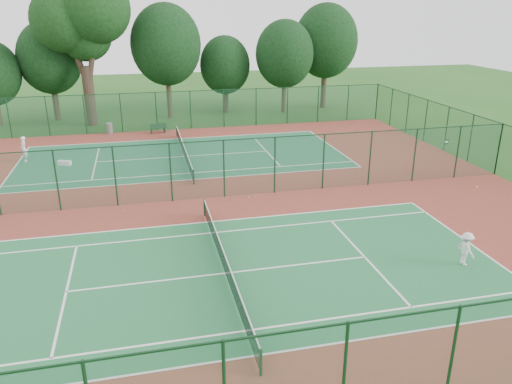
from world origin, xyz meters
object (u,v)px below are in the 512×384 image
bench (158,128)px  player_far (24,149)px  player_near (466,249)px  big_tree (82,19)px  kit_bag (64,163)px  trash_bin (110,129)px

bench → player_far: bearing=-159.0°
player_far → bench: 11.84m
player_near → big_tree: big_tree is taller
kit_bag → bench: bearing=70.5°
bench → big_tree: bearing=126.9°
big_tree → player_far: bearing=-109.2°
trash_bin → bench: 4.23m
player_near → big_tree: (-17.73, 32.50, 8.80)m
player_near → bench: bearing=19.0°
trash_bin → bench: (4.17, -0.69, -0.02)m
bench → big_tree: size_ratio=0.11×
trash_bin → bench: trash_bin is taller
player_near → kit_bag: bearing=39.9°
player_far → kit_bag: (2.88, -1.64, -0.76)m
player_near → kit_bag: (-18.87, 19.33, -0.60)m
player_far → trash_bin: bearing=123.2°
bench → big_tree: big_tree is taller
player_near → bench: size_ratio=0.99×
kit_bag → trash_bin: bearing=93.4°
player_near → big_tree: bearing=24.2°
kit_bag → big_tree: (1.13, 13.18, 9.40)m
bench → player_near: bearing=-79.3°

